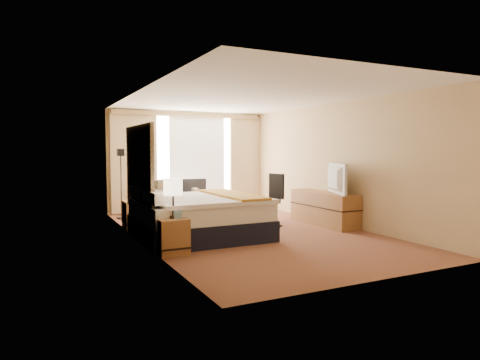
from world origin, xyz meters
name	(u,v)px	position (x,y,z in m)	size (l,w,h in m)	color
floor	(248,232)	(0.00, 0.00, 0.00)	(4.20, 7.00, 0.02)	#501B17
ceiling	(248,97)	(0.00, 0.00, 2.60)	(4.20, 7.00, 0.02)	silver
wall_back	(188,161)	(0.00, 3.50, 1.30)	(4.20, 0.02, 2.60)	tan
wall_front	(381,174)	(0.00, -3.50, 1.30)	(4.20, 0.02, 2.60)	tan
wall_left	(139,167)	(-2.10, 0.00, 1.30)	(0.02, 7.00, 2.60)	tan
wall_right	(334,164)	(2.10, 0.00, 1.30)	(0.02, 7.00, 2.60)	tan
headboard	(139,168)	(-2.06, 0.20, 1.28)	(0.06, 1.85, 1.50)	black
nightstand_left	(171,236)	(-1.87, -1.05, 0.28)	(0.45, 0.52, 0.55)	olive
nightstand_right	(135,214)	(-1.87, 1.45, 0.28)	(0.45, 0.52, 0.55)	olive
media_dresser	(324,208)	(1.83, 0.00, 0.35)	(0.50, 1.80, 0.70)	olive
window	(197,160)	(0.25, 3.47, 1.32)	(2.30, 0.02, 2.30)	silver
curtains	(189,157)	(0.00, 3.39, 1.41)	(4.12, 0.19, 2.56)	#CEB391
bed	(199,216)	(-1.06, -0.11, 0.39)	(2.20, 2.01, 1.07)	black
loveseat	(185,203)	(-0.36, 2.70, 0.29)	(1.40, 0.78, 0.86)	maroon
floor_lamp	(121,169)	(-1.90, 2.72, 1.15)	(0.21, 0.21, 1.62)	black
desk_chair	(272,202)	(0.79, 0.42, 0.49)	(0.53, 0.53, 1.09)	black
lamp_left	(173,188)	(-1.85, -1.10, 1.02)	(0.29, 0.29, 0.61)	black
lamp_right	(135,178)	(-1.86, 1.48, 1.02)	(0.29, 0.29, 0.61)	black
tissue_box	(177,215)	(-1.79, -1.12, 0.60)	(0.12, 0.12, 0.11)	#7DA7C1
telephone	(140,199)	(-1.75, 1.51, 0.58)	(0.16, 0.13, 0.06)	black
television	(332,179)	(1.78, -0.33, 1.01)	(1.07, 0.14, 0.62)	black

